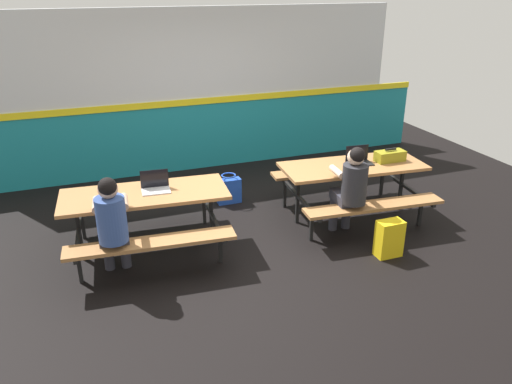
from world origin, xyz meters
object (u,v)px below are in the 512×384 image
Objects in this scene: student_nearer at (112,220)px; laptop_dark at (359,160)px; picnic_table_left at (146,206)px; tote_bag_bright at (229,190)px; student_further at (351,185)px; laptop_silver at (155,187)px; backpack_dark at (389,239)px; picnic_table_right at (352,176)px; toolbox_grey at (390,156)px.

laptop_dark is (3.22, 0.53, 0.08)m from student_nearer.
picnic_table_left is 1.67m from tote_bag_bright.
student_further reaches higher than laptop_silver.
laptop_silver is 2.76m from backpack_dark.
picnic_table_right is 5.73× the size of laptop_silver.
laptop_dark is 0.84× the size of toolbox_grey.
picnic_table_right is 5.73× the size of laptop_dark.
backpack_dark is at bearing -122.15° from toolbox_grey.
laptop_dark is at bearing 9.39° from student_nearer.
picnic_table_left and picnic_table_right have the same top height.
picnic_table_right is 0.24m from laptop_dark.
laptop_dark is 1.27m from backpack_dark.
laptop_dark reaches higher than picnic_table_right.
tote_bag_bright is at bearing 124.98° from student_further.
laptop_dark is at bearing 78.68° from backpack_dark.
toolbox_grey is at bearing -4.71° from picnic_table_right.
student_further is 0.72m from laptop_dark.
student_nearer is (-3.12, -0.50, 0.13)m from picnic_table_right.
student_further is (2.37, -0.55, 0.13)m from picnic_table_left.
tote_bag_bright is (1.17, 0.94, -0.59)m from laptop_silver.
picnic_table_right is 4.39× the size of backpack_dark.
picnic_table_left is at bearing 51.69° from student_nearer.
picnic_table_right reaches higher than tote_bag_bright.
laptop_dark is at bearing 0.17° from picnic_table_left.
student_nearer is 3.27m from laptop_dark.
picnic_table_right is 0.58m from toolbox_grey.
student_nearer reaches higher than picnic_table_right.
laptop_dark reaches higher than picnic_table_left.
picnic_table_left reaches higher than backpack_dark.
student_further is at bearing -150.65° from toolbox_grey.
laptop_silver is 3.10m from toolbox_grey.
toolbox_grey is (0.53, -0.04, 0.24)m from picnic_table_right.
student_further is at bearing -13.11° from picnic_table_left.
student_further reaches higher than tote_bag_bright.
student_further is 2.74× the size of backpack_dark.
picnic_table_right is at bearing -164.08° from laptop_dark.
laptop_dark is 1.88m from tote_bag_bright.
backpack_dark is at bearing -10.85° from student_nearer.
backpack_dark is at bearing -68.45° from student_further.
laptop_silver reaches higher than tote_bag_bright.
student_further reaches higher than toolbox_grey.
toolbox_grey is (3.10, -0.09, 0.02)m from laptop_silver.
tote_bag_bright is at bearing 151.84° from toolbox_grey.
student_further is at bearing -0.56° from student_nearer.
backpack_dark is 1.02× the size of tote_bag_bright.
picnic_table_left is 2.83m from backpack_dark.
tote_bag_bright is at bearing 38.84° from laptop_silver.
laptop_silver is at bearing 178.94° from picnic_table_right.
picnic_table_left is 1.60× the size of student_further.
toolbox_grey is 2.28m from tote_bag_bright.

